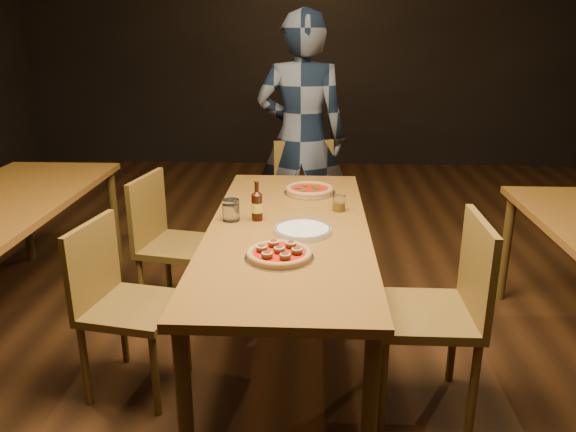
{
  "coord_description": "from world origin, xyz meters",
  "views": [
    {
      "loc": [
        0.12,
        -2.65,
        1.71
      ],
      "look_at": [
        0.0,
        -0.05,
        0.82
      ],
      "focal_mm": 35.0,
      "sensor_mm": 36.0,
      "label": 1
    }
  ],
  "objects_px": {
    "chair_main_sw": "(180,245)",
    "water_glass": "(231,210)",
    "chair_main_e": "(424,312)",
    "amber_glass": "(339,203)",
    "table_main": "(288,239)",
    "pizza_margherita": "(310,190)",
    "diner": "(302,139)",
    "plate_stack": "(303,230)",
    "beer_bottle": "(257,206)",
    "pizza_meatball": "(279,254)",
    "chair_end": "(308,205)",
    "chair_main_nw": "(134,306)"
  },
  "relations": [
    {
      "from": "chair_end",
      "to": "diner",
      "type": "relative_size",
      "value": 0.52
    },
    {
      "from": "chair_main_nw",
      "to": "chair_main_e",
      "type": "bearing_deg",
      "value": -82.49
    },
    {
      "from": "chair_end",
      "to": "pizza_meatball",
      "type": "bearing_deg",
      "value": -104.27
    },
    {
      "from": "chair_main_e",
      "to": "amber_glass",
      "type": "relative_size",
      "value": 11.21
    },
    {
      "from": "chair_main_sw",
      "to": "beer_bottle",
      "type": "distance_m",
      "value": 0.72
    },
    {
      "from": "chair_main_nw",
      "to": "beer_bottle",
      "type": "distance_m",
      "value": 0.78
    },
    {
      "from": "table_main",
      "to": "water_glass",
      "type": "xyz_separation_m",
      "value": [
        -0.3,
        0.07,
        0.13
      ]
    },
    {
      "from": "chair_main_nw",
      "to": "pizza_margherita",
      "type": "height_order",
      "value": "chair_main_nw"
    },
    {
      "from": "chair_main_sw",
      "to": "chair_main_e",
      "type": "bearing_deg",
      "value": -111.51
    },
    {
      "from": "chair_main_nw",
      "to": "chair_end",
      "type": "xyz_separation_m",
      "value": [
        0.81,
        1.52,
        0.03
      ]
    },
    {
      "from": "amber_glass",
      "to": "diner",
      "type": "bearing_deg",
      "value": 101.05
    },
    {
      "from": "beer_bottle",
      "to": "water_glass",
      "type": "distance_m",
      "value": 0.14
    },
    {
      "from": "chair_main_e",
      "to": "plate_stack",
      "type": "distance_m",
      "value": 0.68
    },
    {
      "from": "amber_glass",
      "to": "diner",
      "type": "height_order",
      "value": "diner"
    },
    {
      "from": "chair_main_sw",
      "to": "pizza_meatball",
      "type": "xyz_separation_m",
      "value": [
        0.65,
        -0.85,
        0.31
      ]
    },
    {
      "from": "plate_stack",
      "to": "chair_main_e",
      "type": "bearing_deg",
      "value": -27.22
    },
    {
      "from": "chair_main_sw",
      "to": "chair_end",
      "type": "height_order",
      "value": "chair_end"
    },
    {
      "from": "beer_bottle",
      "to": "chair_main_sw",
      "type": "bearing_deg",
      "value": 144.58
    },
    {
      "from": "diner",
      "to": "plate_stack",
      "type": "bearing_deg",
      "value": 93.87
    },
    {
      "from": "pizza_meatball",
      "to": "amber_glass",
      "type": "bearing_deg",
      "value": 67.05
    },
    {
      "from": "pizza_margherita",
      "to": "pizza_meatball",
      "type": "bearing_deg",
      "value": -96.87
    },
    {
      "from": "chair_main_nw",
      "to": "table_main",
      "type": "bearing_deg",
      "value": -56.09
    },
    {
      "from": "chair_main_e",
      "to": "chair_end",
      "type": "relative_size",
      "value": 1.02
    },
    {
      "from": "table_main",
      "to": "beer_bottle",
      "type": "distance_m",
      "value": 0.24
    },
    {
      "from": "amber_glass",
      "to": "chair_main_sw",
      "type": "bearing_deg",
      "value": 168.88
    },
    {
      "from": "chair_main_nw",
      "to": "pizza_margherita",
      "type": "relative_size",
      "value": 2.88
    },
    {
      "from": "diner",
      "to": "pizza_margherita",
      "type": "bearing_deg",
      "value": 96.89
    },
    {
      "from": "chair_main_sw",
      "to": "amber_glass",
      "type": "height_order",
      "value": "chair_main_sw"
    },
    {
      "from": "water_glass",
      "to": "table_main",
      "type": "bearing_deg",
      "value": -13.58
    },
    {
      "from": "beer_bottle",
      "to": "water_glass",
      "type": "relative_size",
      "value": 1.84
    },
    {
      "from": "table_main",
      "to": "amber_glass",
      "type": "distance_m",
      "value": 0.39
    },
    {
      "from": "chair_main_e",
      "to": "chair_main_sw",
      "type": "bearing_deg",
      "value": -122.23
    },
    {
      "from": "chair_main_sw",
      "to": "water_glass",
      "type": "xyz_separation_m",
      "value": [
        0.37,
        -0.37,
        0.35
      ]
    },
    {
      "from": "beer_bottle",
      "to": "chair_main_e",
      "type": "bearing_deg",
      "value": -30.45
    },
    {
      "from": "pizza_margherita",
      "to": "plate_stack",
      "type": "xyz_separation_m",
      "value": [
        -0.03,
        -0.69,
        -0.01
      ]
    },
    {
      "from": "plate_stack",
      "to": "pizza_meatball",
      "type": "bearing_deg",
      "value": -106.85
    },
    {
      "from": "chair_end",
      "to": "pizza_meatball",
      "type": "relative_size",
      "value": 3.13
    },
    {
      "from": "chair_main_e",
      "to": "diner",
      "type": "height_order",
      "value": "diner"
    },
    {
      "from": "pizza_margherita",
      "to": "amber_glass",
      "type": "distance_m",
      "value": 0.37
    },
    {
      "from": "table_main",
      "to": "pizza_margherita",
      "type": "relative_size",
      "value": 6.48
    },
    {
      "from": "table_main",
      "to": "chair_main_nw",
      "type": "xyz_separation_m",
      "value": [
        -0.72,
        -0.31,
        -0.23
      ]
    },
    {
      "from": "plate_stack",
      "to": "beer_bottle",
      "type": "bearing_deg",
      "value": 142.85
    },
    {
      "from": "pizza_margherita",
      "to": "water_glass",
      "type": "bearing_deg",
      "value": -127.65
    },
    {
      "from": "pizza_meatball",
      "to": "amber_glass",
      "type": "height_order",
      "value": "amber_glass"
    },
    {
      "from": "amber_glass",
      "to": "table_main",
      "type": "bearing_deg",
      "value": -135.36
    },
    {
      "from": "pizza_margherita",
      "to": "table_main",
      "type": "bearing_deg",
      "value": -99.58
    },
    {
      "from": "table_main",
      "to": "pizza_meatball",
      "type": "bearing_deg",
      "value": -92.93
    },
    {
      "from": "table_main",
      "to": "water_glass",
      "type": "relative_size",
      "value": 17.9
    },
    {
      "from": "water_glass",
      "to": "pizza_meatball",
      "type": "bearing_deg",
      "value": -60.02
    },
    {
      "from": "chair_main_e",
      "to": "amber_glass",
      "type": "distance_m",
      "value": 0.8
    }
  ]
}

